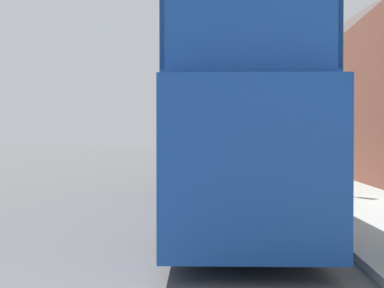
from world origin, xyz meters
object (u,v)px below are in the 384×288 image
at_px(lamp_post_third, 272,112).
at_px(tour_bus, 228,143).
at_px(parked_car_ahead_of_bus, 243,166).
at_px(lamp_post_second, 295,96).

bearing_deg(lamp_post_third, tour_bus, -100.92).
xyz_separation_m(parked_car_ahead_of_bus, lamp_post_third, (1.73, 4.50, 2.63)).
distance_m(parked_car_ahead_of_bus, lamp_post_third, 5.49).
height_order(parked_car_ahead_of_bus, lamp_post_third, lamp_post_third).
bearing_deg(tour_bus, lamp_post_second, 58.46).
bearing_deg(parked_car_ahead_of_bus, tour_bus, -92.52).
bearing_deg(tour_bus, lamp_post_third, 76.36).
distance_m(parked_car_ahead_of_bus, lamp_post_second, 5.28).
relative_size(tour_bus, lamp_post_second, 2.33).
relative_size(lamp_post_second, lamp_post_third, 1.02).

